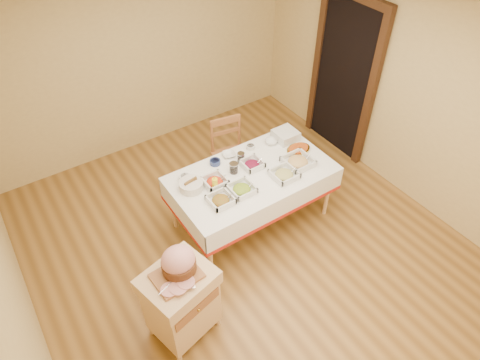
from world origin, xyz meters
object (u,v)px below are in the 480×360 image
butcher_cart (181,300)px  brass_platter (298,149)px  dining_chair (230,154)px  bread_basket (191,185)px  preserve_jar_right (241,157)px  dining_table (252,184)px  mustard_bottle (215,184)px  plate_stack (286,135)px  ham_on_board (178,263)px  preserve_jar_left (234,168)px

butcher_cart → brass_platter: (2.05, 0.85, 0.29)m
dining_chair → bread_basket: size_ratio=3.70×
preserve_jar_right → dining_table: bearing=-93.5°
mustard_bottle → plate_stack: bearing=13.7°
ham_on_board → bread_basket: bearing=56.2°
brass_platter → preserve_jar_right: bearing=162.0°
dining_table → preserve_jar_left: 0.30m
ham_on_board → preserve_jar_left: 1.49m
ham_on_board → bread_basket: ham_on_board is taller
ham_on_board → preserve_jar_left: bearing=38.4°
ham_on_board → preserve_jar_left: size_ratio=3.31×
preserve_jar_right → plate_stack: size_ratio=0.42×
dining_chair → mustard_bottle: dining_chair is taller
preserve_jar_left → brass_platter: 0.86m
dining_table → dining_chair: bearing=77.4°
dining_chair → mustard_bottle: 1.00m
preserve_jar_left → preserve_jar_right: preserve_jar_left is taller
preserve_jar_right → bread_basket: 0.71m
plate_stack → brass_platter: (-0.01, -0.26, -0.04)m
butcher_cart → mustard_bottle: mustard_bottle is taller
mustard_bottle → bread_basket: (-0.21, 0.15, -0.03)m
dining_chair → preserve_jar_right: (-0.14, -0.45, 0.31)m
dining_table → bread_basket: 0.74m
butcher_cart → dining_chair: size_ratio=0.89×
brass_platter → dining_table: bearing=-177.4°
preserve_jar_left → preserve_jar_right: bearing=34.2°
bread_basket → brass_platter: (1.38, -0.13, -0.03)m
dining_table → bread_basket: bearing=167.0°
preserve_jar_left → dining_table: bearing=-38.7°
preserve_jar_right → mustard_bottle: bearing=-154.0°
ham_on_board → bread_basket: (0.63, 0.95, -0.16)m
mustard_bottle → dining_chair: bearing=47.4°
dining_table → dining_chair: size_ratio=1.89×
butcher_cart → plate_stack: (2.06, 1.12, 0.33)m
butcher_cart → preserve_jar_right: size_ratio=7.74×
ham_on_board → plate_stack: (2.02, 1.08, -0.16)m
dining_table → bread_basket: size_ratio=6.99×
bread_basket → plate_stack: bread_basket is taller
ham_on_board → preserve_jar_left: ham_on_board is taller
butcher_cart → preserve_jar_right: (1.38, 1.07, 0.32)m
butcher_cart → ham_on_board: 0.49m
ham_on_board → preserve_jar_right: 1.70m
preserve_jar_right → bread_basket: size_ratio=0.42×
dining_table → brass_platter: 0.71m
dining_chair → bread_basket: dining_chair is taller
dining_table → brass_platter: (0.69, 0.03, 0.18)m
ham_on_board → preserve_jar_right: ham_on_board is taller
ham_on_board → preserve_jar_left: (1.16, 0.92, -0.16)m
dining_table → preserve_jar_right: 0.33m
butcher_cart → ham_on_board: ham_on_board is taller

